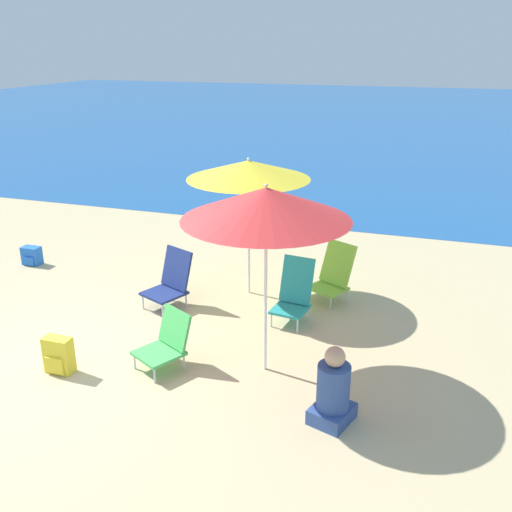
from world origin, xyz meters
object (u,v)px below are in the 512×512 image
(beach_chair_teal, at_px, (294,293))
(backpack_yellow, at_px, (59,355))
(beach_umbrella_yellow, at_px, (248,170))
(person_seated_near, at_px, (333,392))
(beach_chair_lime, at_px, (334,274))
(beach_chair_green, at_px, (166,342))
(backpack_blue, at_px, (32,256))
(beach_chair_navy, at_px, (171,280))
(beach_umbrella_red, at_px, (266,204))

(beach_chair_teal, relative_size, backpack_yellow, 1.97)
(beach_umbrella_yellow, relative_size, person_seated_near, 2.46)
(beach_chair_teal, relative_size, person_seated_near, 1.03)
(person_seated_near, distance_m, backpack_yellow, 3.16)
(beach_chair_teal, bearing_deg, beach_chair_lime, 72.07)
(backpack_yellow, bearing_deg, beach_chair_teal, 43.57)
(beach_umbrella_yellow, height_order, person_seated_near, beach_umbrella_yellow)
(beach_umbrella_yellow, bearing_deg, beach_chair_green, -96.00)
(beach_chair_teal, bearing_deg, beach_chair_green, -117.35)
(beach_chair_teal, distance_m, backpack_blue, 4.82)
(beach_chair_lime, xyz_separation_m, backpack_blue, (-5.16, -0.20, -0.25))
(beach_chair_teal, height_order, backpack_yellow, beach_chair_teal)
(beach_chair_navy, relative_size, beach_chair_teal, 0.96)
(beach_umbrella_yellow, bearing_deg, beach_chair_lime, 7.33)
(beach_chair_green, relative_size, beach_chair_navy, 0.87)
(beach_chair_green, distance_m, backpack_yellow, 1.23)
(beach_chair_teal, height_order, person_seated_near, beach_chair_teal)
(beach_chair_navy, distance_m, backpack_yellow, 2.06)
(beach_chair_green, bearing_deg, beach_umbrella_red, 42.80)
(beach_umbrella_yellow, distance_m, beach_umbrella_red, 2.17)
(beach_chair_teal, xyz_separation_m, beach_chair_lime, (0.38, 0.82, 0.00))
(beach_umbrella_red, relative_size, beach_chair_lime, 2.61)
(person_seated_near, bearing_deg, beach_umbrella_yellow, 141.87)
(beach_chair_navy, bearing_deg, beach_umbrella_red, -10.66)
(beach_chair_green, bearing_deg, beach_chair_navy, 142.37)
(beach_umbrella_red, height_order, beach_chair_navy, beach_umbrella_red)
(beach_umbrella_yellow, xyz_separation_m, beach_chair_lime, (1.25, 0.16, -1.49))
(beach_chair_lime, relative_size, backpack_blue, 2.72)
(beach_chair_green, height_order, backpack_blue, beach_chair_green)
(beach_umbrella_red, xyz_separation_m, beach_chair_lime, (0.38, 2.15, -1.59))
(beach_umbrella_red, distance_m, beach_chair_teal, 2.07)
(beach_chair_navy, relative_size, beach_chair_lime, 0.98)
(beach_chair_green, bearing_deg, beach_chair_teal, 83.79)
(beach_umbrella_yellow, distance_m, person_seated_near, 3.60)
(beach_umbrella_red, distance_m, beach_chair_navy, 2.68)
(beach_chair_green, xyz_separation_m, beach_chair_teal, (1.11, 1.62, 0.08))
(backpack_yellow, bearing_deg, beach_umbrella_red, 19.51)
(beach_umbrella_yellow, distance_m, beach_chair_navy, 1.92)
(beach_chair_lime, bearing_deg, beach_chair_navy, -129.65)
(beach_umbrella_yellow, distance_m, beach_chair_teal, 1.84)
(beach_umbrella_yellow, height_order, backpack_blue, beach_umbrella_yellow)
(beach_umbrella_red, bearing_deg, backpack_blue, 157.80)
(backpack_blue, bearing_deg, beach_chair_navy, -13.91)
(beach_umbrella_yellow, xyz_separation_m, beach_umbrella_red, (0.87, -1.99, 0.10))
(beach_umbrella_yellow, xyz_separation_m, beach_chair_teal, (0.87, -0.66, -1.49))
(beach_umbrella_yellow, distance_m, beach_chair_lime, 1.95)
(beach_umbrella_yellow, xyz_separation_m, beach_chair_navy, (-0.91, -0.78, -1.49))
(beach_chair_teal, xyz_separation_m, person_seated_near, (0.93, -2.04, -0.06))
(beach_chair_navy, height_order, beach_chair_teal, beach_chair_teal)
(beach_umbrella_red, bearing_deg, person_seated_near, -37.70)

